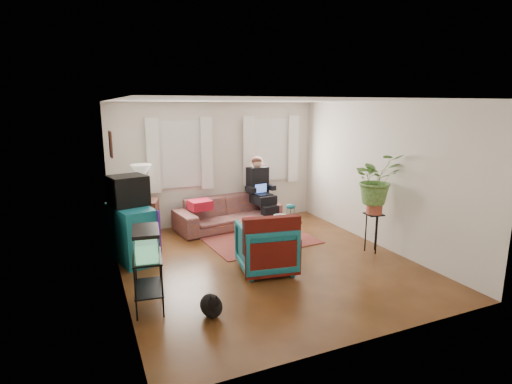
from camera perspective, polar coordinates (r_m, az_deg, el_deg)
name	(u,v)px	position (r m, az deg, el deg)	size (l,w,h in m)	color
floor	(266,262)	(6.70, 1.39, -9.91)	(4.50, 5.00, 0.01)	#4F2B14
ceiling	(267,101)	(6.20, 1.51, 12.93)	(4.50, 5.00, 0.01)	white
wall_back	(217,164)	(8.62, -5.59, 4.02)	(4.50, 0.01, 2.60)	silver
wall_front	(369,228)	(4.26, 15.84, -4.97)	(4.50, 0.01, 2.60)	silver
wall_left	(117,197)	(5.77, -19.28, -0.72)	(0.01, 5.00, 2.60)	silver
wall_right	(379,175)	(7.54, 17.17, 2.34)	(0.01, 5.00, 2.60)	silver
window_left	(180,154)	(8.36, -10.83, 5.33)	(1.08, 0.04, 1.38)	white
window_right	(270,150)	(9.03, 2.02, 6.04)	(1.08, 0.04, 1.38)	white
curtains_left	(181,155)	(8.28, -10.70, 5.27)	(1.36, 0.06, 1.50)	white
curtains_right	(272,150)	(8.96, 2.24, 5.99)	(1.36, 0.06, 1.50)	white
picture_frame	(111,144)	(6.51, -19.98, 6.45)	(0.04, 0.32, 0.40)	#3D2616
area_rug	(258,239)	(7.77, 0.31, -6.67)	(2.00, 1.60, 0.01)	brown
sofa	(228,208)	(8.40, -4.00, -2.23)	(2.20, 0.87, 0.86)	brown
seated_person	(260,193)	(8.73, 0.59, -0.12)	(0.55, 0.68, 1.31)	black
side_table	(144,220)	(7.97, -15.68, -3.82)	(0.52, 0.52, 0.76)	#3A2415
table_lamp	(142,183)	(7.81, -15.98, 1.18)	(0.39, 0.39, 0.70)	white
dresser	(132,233)	(6.94, -17.30, -5.65)	(0.51, 1.02, 0.92)	#105562
crt_tv	(128,190)	(6.86, -17.81, 0.22)	(0.56, 0.51, 0.49)	black
aquarium_stand	(149,283)	(5.31, -15.07, -12.39)	(0.35, 0.62, 0.70)	black
aquarium	(146,242)	(5.12, -15.40, -6.97)	(0.31, 0.57, 0.37)	#7FD899
black_cat	(211,303)	(5.07, -6.43, -15.52)	(0.26, 0.40, 0.34)	black
armchair	(266,244)	(6.22, 1.43, -7.50)	(0.82, 0.77, 0.85)	#115B68
serape_throw	(272,240)	(5.87, 2.32, -6.92)	(0.85, 0.20, 0.70)	#9E0A0A
coffee_table	(268,233)	(7.42, 1.80, -5.82)	(1.09, 0.59, 0.45)	olive
cup_a	(259,222)	(7.14, 0.44, -4.24)	(0.12, 0.12, 0.10)	white
cup_b	(276,221)	(7.21, 2.83, -4.11)	(0.10, 0.10, 0.09)	beige
bowl	(280,216)	(7.56, 3.44, -3.49)	(0.21, 0.21, 0.05)	white
snack_tray	(251,220)	(7.34, -0.79, -4.01)	(0.34, 0.34, 0.04)	#B21414
birdcage	(290,212)	(7.36, 4.95, -2.89)	(0.18, 0.18, 0.32)	#115B6B
plant_stand	(373,233)	(7.31, 16.32, -5.61)	(0.29, 0.29, 0.69)	black
potted_plant	(376,187)	(7.11, 16.72, 0.75)	(0.79, 0.68, 0.88)	#599947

